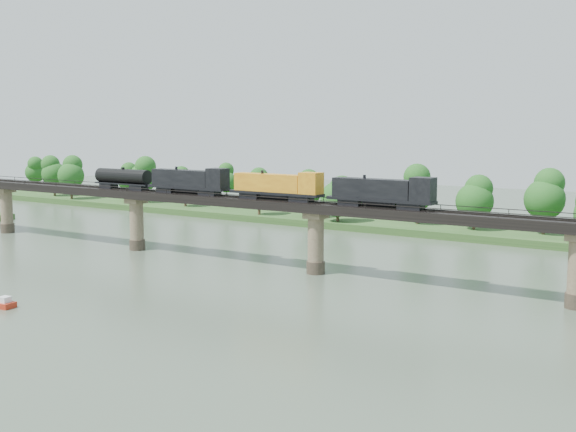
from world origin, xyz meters
The scene contains 6 objects.
ground centered at (0.00, 0.00, 0.00)m, with size 400.00×400.00×0.00m, color #3A4A3A.
far_bank centered at (0.00, 85.00, 0.80)m, with size 300.00×24.00×1.60m, color #26481D.
bridge centered at (0.00, 30.00, 5.46)m, with size 236.00×30.00×11.50m.
bridge_superstructure centered at (0.00, 30.00, 11.79)m, with size 220.00×4.90×0.75m.
far_treeline centered at (-8.21, 80.52, 8.83)m, with size 289.06×17.54×13.60m.
freight_train centered at (-14.00, 30.00, 13.80)m, with size 70.07×2.73×4.82m.
Camera 1 is at (59.18, -67.97, 24.13)m, focal length 45.00 mm.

